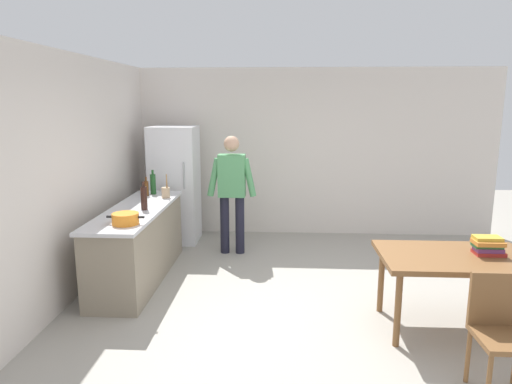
{
  "coord_description": "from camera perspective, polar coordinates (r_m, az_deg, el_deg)",
  "views": [
    {
      "loc": [
        -0.25,
        -4.5,
        2.17
      ],
      "look_at": [
        -0.57,
        1.28,
        1.02
      ],
      "focal_mm": 32.08,
      "sensor_mm": 36.0,
      "label": 1
    }
  ],
  "objects": [
    {
      "name": "cooking_pot",
      "position": [
        5.0,
        -15.96,
        -3.22
      ],
      "size": [
        0.4,
        0.28,
        0.12
      ],
      "color": "orange",
      "rests_on": "kitchen_counter"
    },
    {
      "name": "dining_table",
      "position": [
        4.76,
        23.58,
        -8.1
      ],
      "size": [
        1.4,
        0.9,
        0.75
      ],
      "color": "brown",
      "rests_on": "ground_plane"
    },
    {
      "name": "wall_back",
      "position": [
        7.55,
        5.11,
        4.95
      ],
      "size": [
        6.4,
        0.12,
        2.7
      ],
      "primitive_type": "cube",
      "color": "silver",
      "rests_on": "ground_plane"
    },
    {
      "name": "utensil_jar",
      "position": [
        6.24,
        -11.19,
        0.0
      ],
      "size": [
        0.11,
        0.11,
        0.32
      ],
      "color": "tan",
      "rests_on": "kitchen_counter"
    },
    {
      "name": "bottle_wine_dark",
      "position": [
        5.58,
        -13.8,
        -0.72
      ],
      "size": [
        0.08,
        0.08,
        0.34
      ],
      "color": "black",
      "rests_on": "kitchen_counter"
    },
    {
      "name": "person",
      "position": [
        6.5,
        -3.02,
        0.65
      ],
      "size": [
        0.7,
        0.22,
        1.7
      ],
      "color": "#1E1E2D",
      "rests_on": "ground_plane"
    },
    {
      "name": "wall_left",
      "position": [
        5.32,
        -23.05,
        1.45
      ],
      "size": [
        0.12,
        5.6,
        2.7
      ],
      "primitive_type": "cube",
      "color": "silver",
      "rests_on": "ground_plane"
    },
    {
      "name": "kitchen_counter",
      "position": [
        5.84,
        -14.46,
        -6.25
      ],
      "size": [
        0.64,
        2.2,
        0.9
      ],
      "color": "gray",
      "rests_on": "ground_plane"
    },
    {
      "name": "book_stack",
      "position": [
        4.84,
        26.95,
        -6.01
      ],
      "size": [
        0.29,
        0.21,
        0.18
      ],
      "color": "#B22D28",
      "rests_on": "dining_table"
    },
    {
      "name": "bottle_beer_brown",
      "position": [
        6.42,
        -13.51,
        0.47
      ],
      "size": [
        0.06,
        0.06,
        0.26
      ],
      "color": "#5B3314",
      "rests_on": "kitchen_counter"
    },
    {
      "name": "ground_plane",
      "position": [
        5.0,
        5.95,
        -14.54
      ],
      "size": [
        14.0,
        14.0,
        0.0
      ],
      "primitive_type": "plane",
      "color": "#9E998E"
    },
    {
      "name": "bottle_wine_green",
      "position": [
        6.5,
        -12.71,
        1.0
      ],
      "size": [
        0.08,
        0.08,
        0.34
      ],
      "color": "#1E5123",
      "rests_on": "kitchen_counter"
    },
    {
      "name": "chair",
      "position": [
        3.98,
        28.32,
        -14.47
      ],
      "size": [
        0.42,
        0.42,
        0.91
      ],
      "rotation": [
        0.0,
        0.0,
        0.02
      ],
      "color": "brown",
      "rests_on": "ground_plane"
    },
    {
      "name": "refrigerator",
      "position": [
        7.21,
        -10.07,
        0.91
      ],
      "size": [
        0.7,
        0.67,
        1.8
      ],
      "color": "white",
      "rests_on": "ground_plane"
    }
  ]
}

